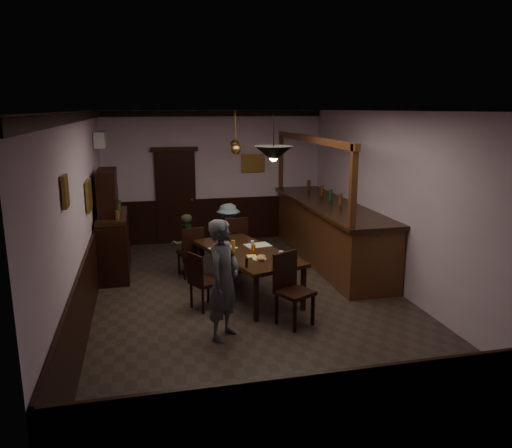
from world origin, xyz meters
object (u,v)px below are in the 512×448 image
object	(u,v)px
coffee_cup	(281,253)
bar_counter	(328,230)
chair_far_right	(235,241)
chair_near	(291,285)
dining_table	(247,255)
chair_far_left	(191,250)
sideboard	(113,234)
pendant_brass_far	(235,145)
person_seated_right	(229,235)
chair_side	(201,279)
person_standing	(224,280)
soda_can	(253,249)
person_seated_left	(186,244)
pendant_brass_mid	(236,149)
pendant_iron	(274,154)

from	to	relation	value
coffee_cup	bar_counter	size ratio (longest dim) A/B	0.02
chair_far_right	chair_near	distance (m)	2.62
dining_table	chair_far_left	xyz separation A→B (m)	(-0.81, 1.08, -0.16)
sideboard	pendant_brass_far	size ratio (longest dim) A/B	2.43
person_seated_right	bar_counter	bearing A→B (deg)	149.11
chair_side	bar_counter	size ratio (longest dim) A/B	0.20
chair_far_right	chair_side	bearing A→B (deg)	57.33
chair_side	bar_counter	world-z (taller)	bar_counter
chair_far_left	sideboard	xyz separation A→B (m)	(-1.39, 0.46, 0.27)
sideboard	chair_side	bearing A→B (deg)	-55.59
person_standing	person_seated_right	xyz separation A→B (m)	(0.61, 3.12, -0.20)
dining_table	chair_far_right	world-z (taller)	chair_far_right
chair_far_left	chair_far_right	size ratio (longest dim) A/B	0.92
soda_can	bar_counter	bearing A→B (deg)	39.73
person_seated_right	coffee_cup	xyz separation A→B (m)	(0.49, -2.03, 0.18)
bar_counter	person_seated_left	bearing A→B (deg)	-177.02
chair_far_right	chair_near	bearing A→B (deg)	89.98
person_standing	pendant_brass_far	bearing A→B (deg)	25.04
chair_far_right	coffee_cup	distance (m)	1.82
chair_far_left	person_seated_left	xyz separation A→B (m)	(-0.08, 0.27, 0.04)
pendant_brass_mid	soda_can	bearing A→B (deg)	-90.58
pendant_brass_mid	person_seated_left	bearing A→B (deg)	-173.48
chair_side	person_seated_left	size ratio (longest dim) A/B	0.80
pendant_brass_far	soda_can	bearing A→B (deg)	-94.49
chair_far_left	person_seated_left	distance (m)	0.28
chair_far_right	person_seated_left	size ratio (longest dim) A/B	0.92
person_standing	person_seated_left	xyz separation A→B (m)	(-0.25, 2.85, -0.25)
chair_side	pendant_brass_far	bearing A→B (deg)	-46.98
person_seated_right	soda_can	bearing A→B (deg)	66.36
person_seated_left	person_seated_right	xyz separation A→B (m)	(0.86, 0.27, 0.06)
person_seated_left	pendant_brass_far	size ratio (longest dim) A/B	1.39
person_seated_right	sideboard	world-z (taller)	sideboard
person_standing	chair_near	bearing A→B (deg)	-38.70
person_standing	soda_can	size ratio (longest dim) A/B	13.66
dining_table	chair_far_left	size ratio (longest dim) A/B	2.52
dining_table	person_seated_right	distance (m)	1.62
person_seated_left	chair_near	bearing A→B (deg)	98.40
person_seated_left	coffee_cup	bearing A→B (deg)	110.02
dining_table	coffee_cup	distance (m)	0.64
chair_near	person_seated_right	size ratio (longest dim) A/B	0.84
chair_near	pendant_brass_mid	distance (m)	3.24
person_seated_left	sideboard	world-z (taller)	sideboard
coffee_cup	bar_counter	xyz separation A→B (m)	(1.54, 1.92, -0.16)
dining_table	chair_far_right	distance (m)	1.34
coffee_cup	chair_far_right	bearing A→B (deg)	86.34
soda_can	bar_counter	distance (m)	2.49
chair_near	pendant_brass_far	distance (m)	4.29
pendant_iron	pendant_brass_far	distance (m)	3.43
chair_side	pendant_iron	world-z (taller)	pendant_iron
bar_counter	soda_can	bearing A→B (deg)	-140.27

